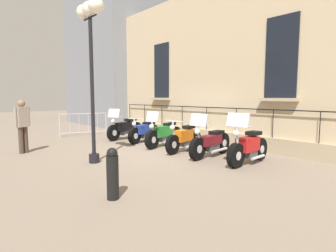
% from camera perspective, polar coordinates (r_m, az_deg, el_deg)
% --- Properties ---
extents(ground_plane, '(60.00, 60.00, 0.00)m').
position_cam_1_polar(ground_plane, '(9.22, -1.04, -5.05)').
color(ground_plane, gray).
extents(building_facade, '(0.82, 13.05, 6.04)m').
position_cam_1_polar(building_facade, '(10.98, 9.73, 12.08)').
color(building_facade, '#C6B28E').
rests_on(building_facade, ground_plane).
extents(motorcycle_black, '(2.07, 0.88, 1.32)m').
position_cam_1_polar(motorcycle_black, '(11.70, -9.07, -0.47)').
color(motorcycle_black, black).
rests_on(motorcycle_black, ground_plane).
extents(motorcycle_blue, '(1.84, 0.83, 0.98)m').
position_cam_1_polar(motorcycle_blue, '(10.79, -5.02, -1.18)').
color(motorcycle_blue, black).
rests_on(motorcycle_blue, ground_plane).
extents(motorcycle_green, '(2.13, 0.82, 1.29)m').
position_cam_1_polar(motorcycle_green, '(9.88, -0.84, -1.74)').
color(motorcycle_green, black).
rests_on(motorcycle_green, ground_plane).
extents(motorcycle_orange, '(1.95, 0.71, 1.05)m').
position_cam_1_polar(motorcycle_orange, '(8.92, 3.48, -2.68)').
color(motorcycle_orange, black).
rests_on(motorcycle_orange, ground_plane).
extents(motorcycle_maroon, '(2.03, 0.67, 1.33)m').
position_cam_1_polar(motorcycle_maroon, '(8.22, 8.99, -3.53)').
color(motorcycle_maroon, black).
rests_on(motorcycle_maroon, ground_plane).
extents(motorcycle_red, '(1.90, 0.74, 1.40)m').
position_cam_1_polar(motorcycle_red, '(7.54, 16.62, -4.45)').
color(motorcycle_red, black).
rests_on(motorcycle_red, ground_plane).
extents(lamppost, '(0.40, 1.10, 4.25)m').
position_cam_1_polar(lamppost, '(7.68, -16.09, 18.20)').
color(lamppost, black).
rests_on(lamppost, ground_plane).
extents(crowd_barrier, '(2.07, 0.57, 1.05)m').
position_cam_1_polar(crowd_barrier, '(13.12, -17.41, 0.50)').
color(crowd_barrier, '#B7B7BF').
rests_on(crowd_barrier, ground_plane).
extents(bollard, '(0.21, 0.21, 0.92)m').
position_cam_1_polar(bollard, '(4.86, -11.67, -9.82)').
color(bollard, black).
rests_on(bollard, ground_plane).
extents(pedestrian_standing, '(0.50, 0.33, 1.70)m').
position_cam_1_polar(pedestrian_standing, '(9.70, -28.46, 0.53)').
color(pedestrian_standing, '#47382D').
rests_on(pedestrian_standing, ground_plane).
extents(distant_building, '(5.73, 6.87, 9.14)m').
position_cam_1_polar(distant_building, '(19.36, -9.14, 14.32)').
color(distant_building, gray).
rests_on(distant_building, ground_plane).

